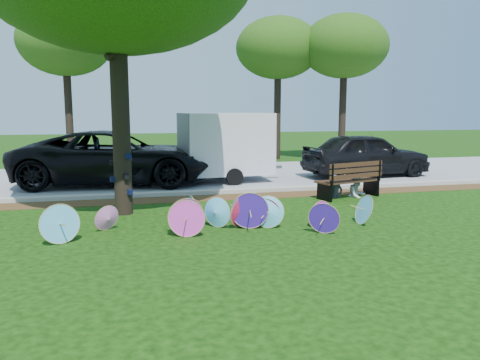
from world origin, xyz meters
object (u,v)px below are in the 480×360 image
at_px(black_van, 115,158).
at_px(dark_pickup, 366,155).
at_px(parasol_pile, 226,214).
at_px(person_right, 358,175).
at_px(person_left, 336,176).
at_px(cargo_trailer, 226,143).
at_px(park_bench, 348,180).

distance_m(black_van, dark_pickup, 9.60).
bearing_deg(parasol_pile, black_van, 109.45).
bearing_deg(person_right, person_left, 159.01).
height_order(cargo_trailer, person_left, cargo_trailer).
distance_m(dark_pickup, person_left, 5.03).
bearing_deg(person_right, dark_pickup, 37.86).
distance_m(cargo_trailer, person_left, 4.75).
height_order(parasol_pile, cargo_trailer, cargo_trailer).
bearing_deg(dark_pickup, parasol_pile, 129.86).
distance_m(dark_pickup, park_bench, 4.87).
bearing_deg(park_bench, dark_pickup, 39.25).
bearing_deg(park_bench, person_left, 155.50).
bearing_deg(cargo_trailer, person_left, -62.52).
xyz_separation_m(parasol_pile, person_left, (3.97, 3.03, 0.30)).
bearing_deg(black_van, person_left, -116.38).
height_order(black_van, park_bench, black_van).
bearing_deg(cargo_trailer, dark_pickup, -5.30).
relative_size(dark_pickup, park_bench, 2.44).
distance_m(parasol_pile, park_bench, 5.25).
bearing_deg(person_left, person_right, -14.21).
xyz_separation_m(parasol_pile, person_right, (4.67, 3.03, 0.30)).
relative_size(parasol_pile, cargo_trailer, 2.30).
bearing_deg(person_right, park_bench, 167.14).
bearing_deg(park_bench, black_van, 132.17).
bearing_deg(cargo_trailer, park_bench, -59.43).
relative_size(parasol_pile, park_bench, 3.50).
relative_size(parasol_pile, person_left, 5.42).
distance_m(black_van, cargo_trailer, 3.98).
xyz_separation_m(black_van, cargo_trailer, (3.95, -0.21, 0.46)).
bearing_deg(park_bench, parasol_pile, -161.81).
distance_m(park_bench, person_right, 0.38).
bearing_deg(parasol_pile, park_bench, 34.56).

